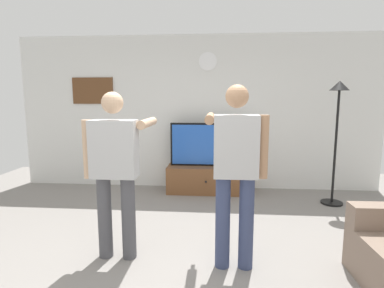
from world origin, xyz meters
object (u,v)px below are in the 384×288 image
object	(u,v)px
television	(207,145)
framed_picture	(93,91)
person_standing_nearer_couch	(235,167)
floor_lamp	(337,117)
tv_stand	(206,179)
wall_clock	(208,61)
person_standing_nearer_lamp	(115,165)

from	to	relation	value
television	framed_picture	world-z (taller)	framed_picture
person_standing_nearer_couch	floor_lamp	bearing A→B (deg)	50.29
floor_lamp	television	bearing A→B (deg)	165.94
framed_picture	floor_lamp	bearing A→B (deg)	-10.39
tv_stand	wall_clock	distance (m)	2.03
framed_picture	person_standing_nearer_couch	bearing A→B (deg)	-47.73
tv_stand	framed_picture	bearing A→B (deg)	171.88
tv_stand	person_standing_nearer_lamp	xyz separation A→B (m)	(-0.82, -2.28, 0.73)
framed_picture	floor_lamp	world-z (taller)	framed_picture
floor_lamp	person_standing_nearer_lamp	world-z (taller)	floor_lamp
person_standing_nearer_couch	person_standing_nearer_lamp	bearing A→B (deg)	175.49
framed_picture	television	bearing A→B (deg)	-6.85
person_standing_nearer_lamp	person_standing_nearer_couch	bearing A→B (deg)	-4.51
person_standing_nearer_couch	tv_stand	bearing A→B (deg)	98.46
framed_picture	person_standing_nearer_couch	distance (m)	3.68
tv_stand	framed_picture	distance (m)	2.58
floor_lamp	wall_clock	bearing A→B (deg)	159.43
television	person_standing_nearer_couch	xyz separation A→B (m)	(0.35, -2.41, 0.16)
tv_stand	floor_lamp	size ratio (longest dim) A/B	0.72
person_standing_nearer_lamp	person_standing_nearer_couch	size ratio (longest dim) A/B	0.97
floor_lamp	person_standing_nearer_lamp	distance (m)	3.35
tv_stand	person_standing_nearer_couch	distance (m)	2.51
tv_stand	floor_lamp	xyz separation A→B (m)	(1.95, -0.44, 1.11)
television	framed_picture	xyz separation A→B (m)	(-2.07, 0.25, 0.92)
person_standing_nearer_lamp	floor_lamp	bearing A→B (deg)	33.43
wall_clock	floor_lamp	world-z (taller)	wall_clock
framed_picture	person_standing_nearer_lamp	size ratio (longest dim) A/B	0.44
wall_clock	person_standing_nearer_couch	world-z (taller)	wall_clock
tv_stand	wall_clock	size ratio (longest dim) A/B	4.32
floor_lamp	person_standing_nearer_lamp	xyz separation A→B (m)	(-2.78, -1.83, -0.38)
wall_clock	tv_stand	bearing A→B (deg)	-90.00
tv_stand	television	distance (m)	0.60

